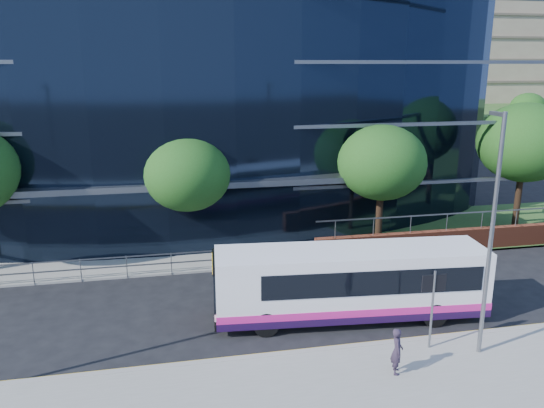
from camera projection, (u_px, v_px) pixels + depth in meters
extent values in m
plane|color=black|center=(290.00, 341.00, 18.81)|extent=(200.00, 200.00, 0.00)
cube|color=gray|center=(297.00, 354.00, 17.84)|extent=(80.00, 0.25, 0.16)
cube|color=gold|center=(295.00, 352.00, 18.05)|extent=(80.00, 0.08, 0.01)
cube|color=gold|center=(294.00, 350.00, 18.19)|extent=(80.00, 0.08, 0.01)
cube|color=gray|center=(132.00, 248.00, 28.06)|extent=(50.00, 8.00, 0.10)
cube|color=black|center=(162.00, 85.00, 38.71)|extent=(38.00, 16.00, 16.00)
cube|color=#595E66|center=(167.00, 186.00, 26.08)|extent=(22.00, 1.20, 0.30)
cube|color=slate|center=(80.00, 260.00, 23.63)|extent=(24.00, 0.05, 0.05)
cube|color=slate|center=(81.00, 269.00, 23.75)|extent=(24.00, 0.05, 0.05)
cylinder|color=slate|center=(81.00, 270.00, 23.76)|extent=(0.04, 0.04, 1.10)
cube|color=#2D511E|center=(415.00, 116.00, 77.46)|extent=(60.00, 42.00, 4.00)
cube|color=#9C8468|center=(416.00, 9.00, 75.50)|extent=(50.00, 12.00, 26.00)
cylinder|color=slate|center=(432.00, 310.00, 17.75)|extent=(0.08, 0.08, 2.80)
cube|color=black|center=(434.00, 283.00, 17.53)|extent=(0.85, 0.06, 0.60)
cylinder|color=black|center=(190.00, 229.00, 26.86)|extent=(0.36, 0.36, 2.86)
ellipsoid|color=#1F3D11|center=(187.00, 175.00, 26.14)|extent=(4.29, 4.29, 3.65)
cylinder|color=black|center=(379.00, 218.00, 28.28)|extent=(0.36, 0.36, 3.08)
ellipsoid|color=#1F3D11|center=(382.00, 163.00, 27.50)|extent=(4.62, 4.62, 3.93)
cylinder|color=black|center=(518.00, 201.00, 30.89)|extent=(0.36, 0.36, 3.52)
ellipsoid|color=#1F3D11|center=(525.00, 142.00, 30.01)|extent=(5.28, 5.28, 4.49)
cylinder|color=black|center=(413.00, 135.00, 60.89)|extent=(0.36, 0.36, 3.08)
ellipsoid|color=#1F3D11|center=(415.00, 109.00, 60.12)|extent=(4.62, 4.62, 3.93)
cylinder|color=black|center=(525.00, 131.00, 65.88)|extent=(0.36, 0.36, 2.86)
ellipsoid|color=#1F3D11|center=(528.00, 108.00, 65.16)|extent=(4.29, 4.29, 3.65)
cylinder|color=slate|center=(491.00, 239.00, 16.80)|extent=(0.14, 0.14, 8.00)
cube|color=slate|center=(498.00, 114.00, 16.13)|extent=(0.15, 0.70, 0.12)
cube|color=white|center=(351.00, 280.00, 20.14)|extent=(10.39, 3.18, 2.46)
cube|color=#220D38|center=(349.00, 307.00, 20.42)|extent=(10.41, 3.23, 0.28)
cube|color=#DD208A|center=(350.00, 300.00, 20.35)|extent=(10.41, 3.23, 0.28)
cube|color=black|center=(365.00, 271.00, 20.11)|extent=(8.35, 3.06, 0.93)
cube|color=black|center=(215.00, 284.00, 19.54)|extent=(0.25, 2.00, 1.44)
cube|color=black|center=(214.00, 262.00, 19.32)|extent=(0.26, 1.91, 0.37)
cube|color=yellow|center=(213.00, 260.00, 19.53)|extent=(0.13, 1.02, 0.20)
cube|color=black|center=(216.00, 315.00, 19.86)|extent=(0.29, 2.23, 0.22)
cylinder|color=black|center=(266.00, 324.00, 19.05)|extent=(0.95, 0.36, 0.93)
cylinder|color=black|center=(434.00, 315.00, 19.75)|extent=(0.95, 0.36, 0.93)
imported|color=#2C2233|center=(397.00, 351.00, 16.44)|extent=(0.50, 0.63, 1.50)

